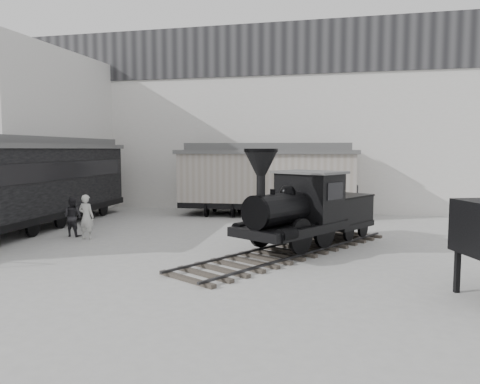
% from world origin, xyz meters
% --- Properties ---
extents(ground, '(90.00, 90.00, 0.00)m').
position_xyz_m(ground, '(0.00, 0.00, 0.00)').
color(ground, '#9E9E9B').
extents(north_wall, '(34.00, 2.51, 11.00)m').
position_xyz_m(north_wall, '(0.00, 14.98, 5.55)').
color(north_wall, silver).
rests_on(north_wall, ground).
extents(west_pavilion, '(7.00, 12.11, 9.00)m').
position_xyz_m(west_pavilion, '(-14.50, 9.96, 4.49)').
color(west_pavilion, silver).
rests_on(west_pavilion, ground).
extents(locomotive, '(7.01, 10.02, 3.62)m').
position_xyz_m(locomotive, '(2.21, 3.49, 1.34)').
color(locomotive, '#2A2522').
rests_on(locomotive, ground).
extents(boxcar, '(10.07, 3.75, 4.05)m').
position_xyz_m(boxcar, '(-0.67, 11.99, 2.12)').
color(boxcar, black).
rests_on(boxcar, ground).
extents(passenger_coach, '(3.89, 14.92, 3.95)m').
position_xyz_m(passenger_coach, '(-10.46, 4.96, 2.18)').
color(passenger_coach, black).
rests_on(passenger_coach, ground).
extents(visitor_a, '(0.70, 0.48, 1.86)m').
position_xyz_m(visitor_a, '(-6.70, 3.47, 0.93)').
color(visitor_a, beige).
rests_on(visitor_a, ground).
extents(visitor_b, '(0.87, 0.71, 1.68)m').
position_xyz_m(visitor_b, '(-7.61, 3.91, 0.84)').
color(visitor_b, '#252528').
rests_on(visitor_b, ground).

